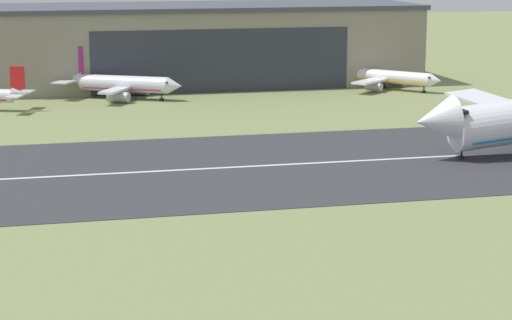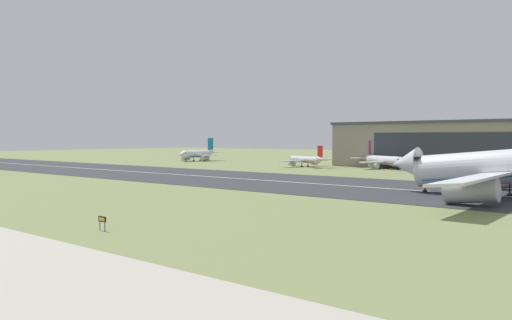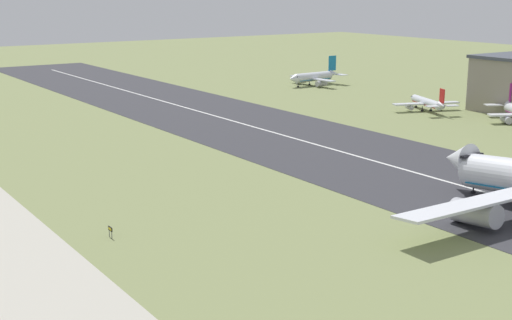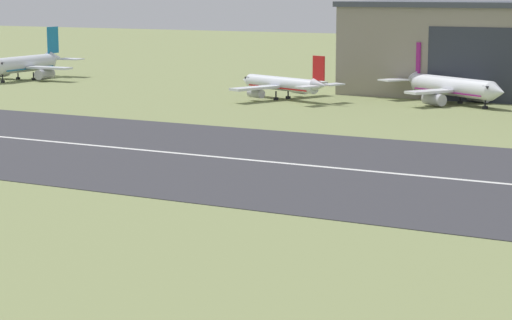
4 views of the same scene
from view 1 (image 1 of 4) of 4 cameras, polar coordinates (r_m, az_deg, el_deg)
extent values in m
cube|color=#333338|center=(123.52, -1.97, -0.46)|extent=(436.67, 42.17, 0.06)
cube|color=silver|center=(123.51, -1.97, -0.45)|extent=(393.01, 0.70, 0.01)
cube|color=gray|center=(201.69, -2.74, 6.51)|extent=(82.24, 27.17, 14.94)
cube|color=#424751|center=(201.10, -2.76, 8.75)|extent=(83.24, 28.17, 0.90)
cube|color=#2D333D|center=(188.55, -1.94, 5.68)|extent=(49.34, 0.12, 11.96)
cone|color=silver|center=(128.86, 10.22, 2.27)|extent=(5.78, 5.84, 6.26)
cube|color=black|center=(129.83, 11.40, 2.81)|extent=(1.17, 4.93, 0.54)
cube|color=silver|center=(150.82, 13.68, 3.12)|extent=(5.25, 26.99, 0.87)
cylinder|color=#A8A8B2|center=(148.79, 13.66, 2.21)|extent=(7.86, 3.65, 4.29)
cylinder|color=black|center=(131.14, 11.68, 0.55)|extent=(0.24, 0.24, 2.42)
cylinder|color=black|center=(131.34, 11.66, 0.13)|extent=(0.84, 0.84, 0.44)
cone|color=silver|center=(170.99, -13.31, 3.71)|extent=(3.25, 2.85, 2.04)
cube|color=red|center=(170.78, -13.48, 4.59)|extent=(2.41, 1.11, 3.85)
cube|color=silver|center=(173.67, -13.00, 3.82)|extent=(3.22, 3.99, 0.24)
cube|color=silver|center=(168.34, -13.64, 3.54)|extent=(3.22, 3.99, 0.24)
cylinder|color=white|center=(194.99, 7.16, 4.78)|extent=(15.52, 17.25, 2.47)
cone|color=white|center=(189.91, 10.22, 4.50)|extent=(3.33, 3.31, 2.47)
cone|color=white|center=(200.73, 4.16, 5.18)|extent=(3.63, 3.70, 2.23)
cube|color=black|center=(190.36, 9.89, 4.68)|extent=(2.31, 2.21, 0.44)
cube|color=orange|center=(195.07, 7.15, 4.59)|extent=(14.06, 15.60, 0.20)
cube|color=white|center=(190.10, 6.49, 4.49)|extent=(8.36, 7.86, 0.40)
cylinder|color=#A8A8B2|center=(190.53, 6.74, 4.19)|extent=(3.27, 3.43, 1.53)
cube|color=white|center=(199.62, 8.00, 4.80)|extent=(8.36, 7.86, 0.40)
cylinder|color=#A8A8B2|center=(198.88, 8.06, 4.48)|extent=(3.27, 3.43, 1.53)
cube|color=orange|center=(200.18, 4.29, 5.99)|extent=(1.98, 2.21, 4.21)
cube|color=white|center=(198.06, 3.71, 5.07)|extent=(4.40, 4.27, 0.24)
cube|color=white|center=(203.39, 4.63, 5.24)|extent=(4.40, 4.27, 0.24)
cylinder|color=black|center=(191.13, 9.57, 3.99)|extent=(0.24, 0.24, 1.31)
cylinder|color=black|center=(191.19, 9.57, 3.86)|extent=(0.84, 0.84, 0.44)
cylinder|color=black|center=(193.97, 6.91, 4.19)|extent=(0.24, 0.24, 1.31)
cylinder|color=black|center=(194.03, 6.91, 4.06)|extent=(0.84, 0.84, 0.44)
cylinder|color=black|center=(196.57, 7.33, 4.28)|extent=(0.24, 0.24, 1.31)
cylinder|color=black|center=(196.63, 7.32, 4.15)|extent=(0.84, 0.84, 0.44)
cylinder|color=silver|center=(181.85, -7.54, 4.34)|extent=(16.03, 10.90, 2.96)
cone|color=silver|center=(178.20, -4.67, 4.25)|extent=(3.78, 3.90, 2.96)
cone|color=silver|center=(186.06, -10.42, 4.58)|extent=(4.41, 4.08, 2.67)
cube|color=black|center=(178.65, -5.11, 4.45)|extent=(2.20, 2.73, 0.44)
cube|color=#991E7A|center=(181.96, -7.53, 4.09)|extent=(14.50, 9.94, 0.20)
cube|color=silver|center=(177.01, -8.12, 3.95)|extent=(6.16, 7.95, 0.40)
cylinder|color=#A8A8B2|center=(177.50, -7.86, 3.60)|extent=(4.25, 3.51, 1.84)
cube|color=silver|center=(186.59, -6.79, 4.39)|extent=(6.16, 7.95, 0.40)
cylinder|color=#A8A8B2|center=(185.98, -6.70, 4.01)|extent=(4.25, 3.51, 1.84)
cube|color=#991E7A|center=(185.43, -10.32, 5.64)|extent=(2.94, 1.84, 5.04)
cube|color=silver|center=(182.70, -10.91, 4.40)|extent=(4.70, 5.33, 0.24)
cube|color=silver|center=(189.35, -9.88, 4.70)|extent=(4.70, 5.33, 0.24)
cylinder|color=black|center=(179.41, -5.41, 3.60)|extent=(0.24, 0.24, 1.33)
cylinder|color=black|center=(179.47, -5.41, 3.46)|extent=(0.84, 0.84, 0.44)
cylinder|color=black|center=(180.60, -7.79, 3.59)|extent=(0.24, 0.24, 1.33)
cylinder|color=black|center=(180.66, -7.79, 3.46)|extent=(0.84, 0.84, 0.44)
cylinder|color=black|center=(183.82, -7.35, 3.75)|extent=(0.24, 0.24, 1.33)
cylinder|color=black|center=(183.88, -7.34, 3.62)|extent=(0.84, 0.84, 0.44)
camera|label=2|loc=(93.27, 59.86, -4.26)|focal=35.00mm
camera|label=3|loc=(133.69, 68.86, 7.68)|focal=50.00mm
camera|label=4|loc=(72.96, 53.63, 0.24)|focal=70.00mm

